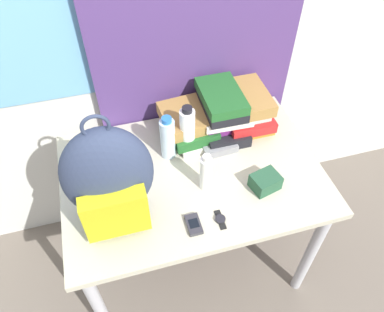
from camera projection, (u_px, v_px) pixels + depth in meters
The scene contains 14 objects.
wall_back at pixel (160, 2), 1.46m from camera, with size 6.00×0.06×2.50m.
curtain_blue at pixel (197, 4), 1.45m from camera, with size 0.91×0.04×2.50m.
desk at pixel (192, 187), 1.63m from camera, with size 1.07×0.73×0.73m.
backpack at pixel (109, 178), 1.27m from camera, with size 0.32×0.23×0.48m.
book_stack_left at pixel (189, 124), 1.65m from camera, with size 0.23×0.27×0.13m.
book_stack_center at pixel (222, 112), 1.65m from camera, with size 0.23×0.28×0.21m.
book_stack_right at pixel (246, 109), 1.69m from camera, with size 0.21×0.28×0.18m.
water_bottle at pixel (168, 138), 1.55m from camera, with size 0.06×0.06×0.21m.
sports_bottle at pixel (187, 131), 1.56m from camera, with size 0.06×0.06×0.24m.
sunscreen_bottle at pixel (206, 173), 1.44m from camera, with size 0.05×0.05×0.18m.
cell_phone at pixel (194, 224), 1.38m from camera, with size 0.05×0.09×0.02m.
sunglasses_case at pixel (220, 149), 1.62m from camera, with size 0.15×0.06×0.04m.
camera_pouch at pixel (265, 182), 1.48m from camera, with size 0.13×0.11×0.06m.
wristwatch at pixel (220, 219), 1.40m from camera, with size 0.04×0.08×0.01m.
Camera 1 is at (-0.27, -0.59, 1.93)m, focal length 35.00 mm.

